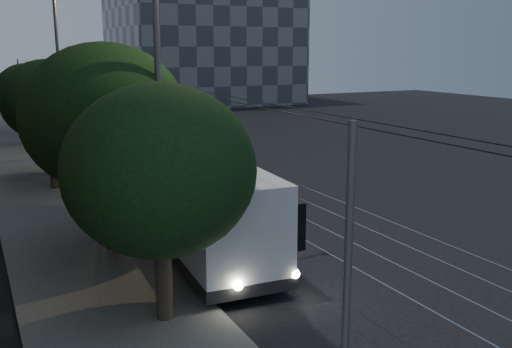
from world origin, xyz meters
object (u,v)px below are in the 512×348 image
object	(u,v)px
car_white_a	(86,155)
car_white_c	(75,140)
car_white_b	(92,150)
streetlamp_near	(171,59)
pickup_silver	(127,172)
trolleybus	(186,193)
streetlamp_far	(65,57)
car_white_d	(64,123)

from	to	relation	value
car_white_a	car_white_c	distance (m)	5.74
car_white_b	streetlamp_near	world-z (taller)	streetlamp_near
car_white_a	streetlamp_near	bearing A→B (deg)	-91.99
car_white_c	streetlamp_near	xyz separation A→B (m)	(-0.78, -24.16, 6.04)
pickup_silver	car_white_b	world-z (taller)	pickup_silver
trolleybus	streetlamp_far	xyz separation A→B (m)	(-1.14, 18.70, 4.78)
pickup_silver	streetlamp_near	world-z (taller)	streetlamp_near
car_white_a	pickup_silver	bearing A→B (deg)	-84.52
streetlamp_near	streetlamp_far	xyz separation A→B (m)	(-0.00, 20.84, -0.17)
car_white_a	streetlamp_far	size ratio (longest dim) A/B	0.32
streetlamp_near	trolleybus	bearing A→B (deg)	62.00
pickup_silver	car_white_d	world-z (taller)	pickup_silver
car_white_a	car_white_b	bearing A→B (deg)	53.88
trolleybus	car_white_b	bearing A→B (deg)	94.29
pickup_silver	car_white_a	xyz separation A→B (m)	(-0.75, 7.10, -0.20)
car_white_b	pickup_silver	bearing A→B (deg)	-99.44
car_white_d	streetlamp_near	size ratio (longest dim) A/B	0.38
streetlamp_far	trolleybus	bearing A→B (deg)	-86.50
car_white_a	car_white_d	distance (m)	15.83
trolleybus	streetlamp_far	bearing A→B (deg)	97.29
car_white_b	car_white_d	size ratio (longest dim) A/B	1.25
streetlamp_far	streetlamp_near	bearing A→B (deg)	-89.99
pickup_silver	streetlamp_near	xyz separation A→B (m)	(-1.22, -11.33, 5.95)
car_white_d	car_white_c	bearing A→B (deg)	-95.36
car_white_a	streetlamp_near	world-z (taller)	streetlamp_near
trolleybus	car_white_b	size ratio (longest dim) A/B	2.41
trolleybus	car_white_d	world-z (taller)	trolleybus
car_white_c	streetlamp_near	distance (m)	24.91
car_white_c	streetlamp_far	size ratio (longest dim) A/B	0.40
streetlamp_far	car_white_c	bearing A→B (deg)	76.76
car_white_a	car_white_c	xyz separation A→B (m)	(0.31, 5.73, 0.11)
car_white_c	car_white_d	distance (m)	10.09
trolleybus	car_white_d	xyz separation A→B (m)	(0.43, 32.08, -1.06)
pickup_silver	car_white_c	size ratio (longest dim) A/B	1.33
streetlamp_near	car_white_b	bearing A→B (deg)	87.03
car_white_b	streetlamp_near	bearing A→B (deg)	-104.03
car_white_c	car_white_b	bearing A→B (deg)	-68.02
car_white_d	streetlamp_far	bearing A→B (deg)	-97.56
trolleybus	pickup_silver	size ratio (longest dim) A/B	2.26
streetlamp_near	streetlamp_far	world-z (taller)	streetlamp_near
streetlamp_near	streetlamp_far	bearing A→B (deg)	90.01
car_white_c	car_white_d	bearing A→B (deg)	104.98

